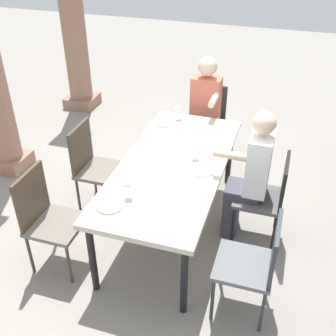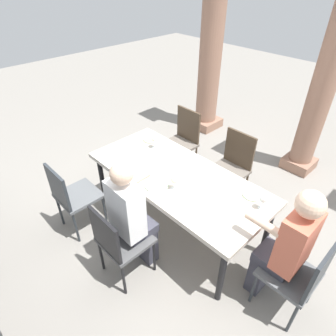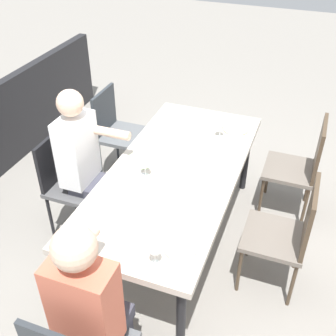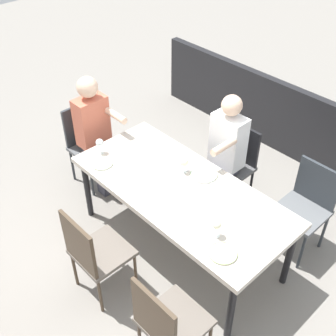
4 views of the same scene
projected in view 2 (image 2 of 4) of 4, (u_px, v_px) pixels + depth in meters
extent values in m
plane|color=gray|center=(176.00, 224.00, 3.57)|extent=(16.00, 16.00, 0.00)
cube|color=beige|center=(177.00, 177.00, 3.14)|extent=(2.08, 0.94, 0.05)
cylinder|color=black|center=(148.00, 157.00, 4.14)|extent=(0.06, 0.06, 0.71)
cylinder|color=black|center=(267.00, 230.00, 3.02)|extent=(0.06, 0.06, 0.71)
cylinder|color=black|center=(102.00, 180.00, 3.70)|extent=(0.06, 0.06, 0.71)
cylinder|color=black|center=(221.00, 276.00, 2.58)|extent=(0.06, 0.06, 0.71)
cube|color=#6A6158|center=(178.00, 145.00, 4.20)|extent=(0.44, 0.44, 0.04)
cube|color=#473828|center=(188.00, 126.00, 4.17)|extent=(0.42, 0.03, 0.50)
cylinder|color=#473828|center=(160.00, 158.00, 4.35)|extent=(0.03, 0.03, 0.43)
cylinder|color=#473828|center=(178.00, 169.00, 4.13)|extent=(0.03, 0.03, 0.43)
cylinder|color=#473828|center=(178.00, 149.00, 4.56)|extent=(0.03, 0.03, 0.43)
cylinder|color=#473828|center=(196.00, 159.00, 4.34)|extent=(0.03, 0.03, 0.43)
cube|color=#5B5E61|center=(79.00, 195.00, 3.29)|extent=(0.44, 0.44, 0.04)
cube|color=#2D3338|center=(58.00, 188.00, 3.05)|extent=(0.42, 0.03, 0.44)
cylinder|color=#2D3338|center=(105.00, 211.00, 3.43)|extent=(0.03, 0.03, 0.45)
cylinder|color=#2D3338|center=(88.00, 196.00, 3.65)|extent=(0.03, 0.03, 0.45)
cylinder|color=#2D3338|center=(76.00, 228.00, 3.22)|extent=(0.03, 0.03, 0.45)
cylinder|color=#2D3338|center=(60.00, 210.00, 3.44)|extent=(0.03, 0.03, 0.45)
cube|color=#6A6158|center=(228.00, 172.00, 3.69)|extent=(0.44, 0.44, 0.04)
cube|color=#473828|center=(239.00, 150.00, 3.66)|extent=(0.42, 0.03, 0.49)
cylinder|color=#473828|center=(205.00, 186.00, 3.83)|extent=(0.03, 0.03, 0.43)
cylinder|color=#473828|center=(228.00, 200.00, 3.61)|extent=(0.03, 0.03, 0.43)
cylinder|color=#473828|center=(223.00, 174.00, 4.04)|extent=(0.03, 0.03, 0.43)
cylinder|color=#473828|center=(246.00, 186.00, 3.82)|extent=(0.03, 0.03, 0.43)
cube|color=#4F4F50|center=(126.00, 240.00, 2.78)|extent=(0.44, 0.44, 0.04)
cube|color=black|center=(105.00, 236.00, 2.54)|extent=(0.42, 0.03, 0.44)
cylinder|color=black|center=(154.00, 256.00, 2.91)|extent=(0.03, 0.03, 0.45)
cylinder|color=black|center=(131.00, 235.00, 3.13)|extent=(0.03, 0.03, 0.45)
cylinder|color=black|center=(124.00, 279.00, 2.70)|extent=(0.03, 0.03, 0.45)
cylinder|color=black|center=(101.00, 255.00, 2.92)|extent=(0.03, 0.03, 0.45)
cube|color=#5B5E61|center=(289.00, 274.00, 2.50)|extent=(0.44, 0.44, 0.04)
cube|color=#2D3338|center=(321.00, 272.00, 2.24)|extent=(0.03, 0.42, 0.48)
cylinder|color=#2D3338|center=(275.00, 264.00, 2.85)|extent=(0.03, 0.03, 0.42)
cylinder|color=#2D3338|center=(253.00, 288.00, 2.64)|extent=(0.03, 0.03, 0.42)
cylinder|color=#2D3338|center=(312.00, 289.00, 2.63)|extent=(0.03, 0.03, 0.42)
cylinder|color=#2D3338|center=(292.00, 318.00, 2.42)|extent=(0.03, 0.03, 0.42)
cube|color=#3F3F4C|center=(146.00, 242.00, 3.05)|extent=(0.24, 0.14, 0.46)
cube|color=#3F3F4C|center=(138.00, 228.00, 2.83)|extent=(0.28, 0.32, 0.10)
cube|color=white|center=(126.00, 209.00, 2.58)|extent=(0.34, 0.20, 0.56)
sphere|color=beige|center=(122.00, 174.00, 2.34)|extent=(0.20, 0.20, 0.20)
cylinder|color=beige|center=(136.00, 180.00, 2.72)|extent=(0.07, 0.30, 0.07)
cube|color=#3F3F4C|center=(260.00, 271.00, 2.77)|extent=(0.14, 0.24, 0.46)
cube|color=#3F3F4C|center=(275.00, 258.00, 2.55)|extent=(0.32, 0.28, 0.10)
cube|color=#CC664C|center=(296.00, 241.00, 2.30)|extent=(0.20, 0.34, 0.54)
sphere|color=beige|center=(311.00, 204.00, 2.06)|extent=(0.22, 0.22, 0.22)
cylinder|color=beige|center=(263.00, 224.00, 2.29)|extent=(0.30, 0.07, 0.07)
cube|color=#936B56|center=(205.00, 122.00, 5.61)|extent=(0.50, 0.50, 0.16)
cylinder|color=#936B56|center=(211.00, 49.00, 4.82)|extent=(0.38, 0.38, 2.53)
cube|color=#936B56|center=(299.00, 163.00, 4.49)|extent=(0.42, 0.42, 0.16)
cylinder|color=#936B56|center=(326.00, 78.00, 3.71)|extent=(0.32, 0.32, 2.50)
cylinder|color=silver|center=(152.00, 140.00, 3.72)|extent=(0.22, 0.22, 0.01)
torus|color=#A0BE77|center=(152.00, 139.00, 3.72)|extent=(0.22, 0.22, 0.01)
cylinder|color=white|center=(154.00, 147.00, 3.57)|extent=(0.06, 0.06, 0.00)
cylinder|color=white|center=(154.00, 144.00, 3.55)|extent=(0.01, 0.01, 0.09)
sphere|color=#F2EFCC|center=(154.00, 139.00, 3.50)|extent=(0.07, 0.07, 0.07)
cube|color=silver|center=(144.00, 136.00, 3.81)|extent=(0.02, 0.17, 0.01)
cube|color=silver|center=(160.00, 144.00, 3.64)|extent=(0.02, 0.17, 0.01)
cylinder|color=white|center=(157.00, 185.00, 2.97)|extent=(0.25, 0.25, 0.01)
torus|color=#A9CD91|center=(157.00, 185.00, 2.97)|extent=(0.25, 0.25, 0.01)
cylinder|color=white|center=(174.00, 188.00, 2.94)|extent=(0.06, 0.06, 0.00)
cylinder|color=white|center=(175.00, 185.00, 2.91)|extent=(0.01, 0.01, 0.07)
sphere|color=#F2EFCC|center=(175.00, 180.00, 2.87)|extent=(0.08, 0.08, 0.08)
cube|color=silver|center=(147.00, 179.00, 3.06)|extent=(0.03, 0.17, 0.01)
cube|color=silver|center=(167.00, 192.00, 2.89)|extent=(0.03, 0.17, 0.01)
cylinder|color=white|center=(253.00, 195.00, 2.85)|extent=(0.21, 0.21, 0.01)
torus|color=#A4C786|center=(253.00, 194.00, 2.85)|extent=(0.21, 0.21, 0.01)
cylinder|color=white|center=(261.00, 208.00, 2.70)|extent=(0.06, 0.06, 0.00)
cylinder|color=white|center=(262.00, 205.00, 2.68)|extent=(0.01, 0.01, 0.08)
sphere|color=white|center=(264.00, 199.00, 2.63)|extent=(0.08, 0.08, 0.08)
cube|color=silver|center=(240.00, 188.00, 2.94)|extent=(0.03, 0.17, 0.01)
cube|color=silver|center=(266.00, 203.00, 2.76)|extent=(0.04, 0.17, 0.01)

